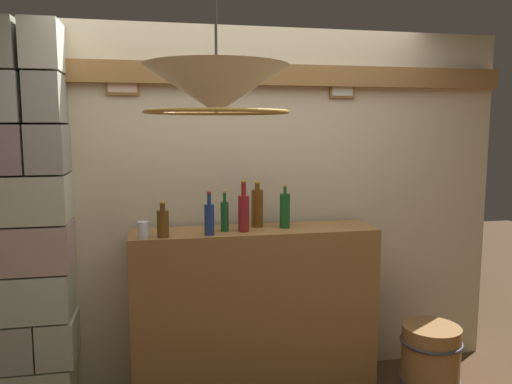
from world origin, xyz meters
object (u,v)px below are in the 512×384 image
Objects in this scene: liquor_bottle_tequila at (209,218)px; liquor_bottle_whiskey at (225,216)px; liquor_bottle_mezcal at (257,207)px; pendant_lamp at (216,91)px; wooden_barrel at (430,360)px; liquor_bottle_port at (244,212)px; liquor_bottle_amaro at (285,210)px; glass_tumbler_rocks at (143,230)px; liquor_bottle_sherry at (163,223)px.

liquor_bottle_whiskey is at bearing 40.65° from liquor_bottle_tequila.
liquor_bottle_mezcal is at bearing 29.11° from liquor_bottle_tequila.
wooden_barrel is at bearing 23.77° from pendant_lamp.
liquor_bottle_port is 0.29m from liquor_bottle_amaro.
liquor_bottle_port is 1.15m from pendant_lamp.
glass_tumbler_rocks reaches higher than wooden_barrel.
liquor_bottle_port is 1.26× the size of liquor_bottle_whiskey.
liquor_bottle_mezcal is 3.05× the size of glass_tumbler_rocks.
glass_tumbler_rocks is (-0.12, -0.00, -0.04)m from liquor_bottle_sherry.
liquor_bottle_sherry is at bearing 1.13° from glass_tumbler_rocks.
liquor_bottle_sherry is at bearing -170.80° from liquor_bottle_amaro.
liquor_bottle_mezcal is 0.77m from glass_tumbler_rocks.
liquor_bottle_sherry is 0.76× the size of liquor_bottle_amaro.
liquor_bottle_tequila is at bearing -164.34° from liquor_bottle_port.
pendant_lamp is (0.23, -0.81, 0.73)m from liquor_bottle_sherry.
liquor_bottle_port is 0.63m from glass_tumbler_rocks.
glass_tumbler_rocks is at bearing -165.21° from liquor_bottle_mezcal.
pendant_lamp is (-0.16, -0.91, 0.71)m from liquor_bottle_whiskey.
wooden_barrel is (1.10, -0.35, -1.01)m from liquor_bottle_mezcal.
liquor_bottle_port is at bearing 72.60° from pendant_lamp.
pendant_lamp is at bearing -66.84° from glass_tumbler_rocks.
wooden_barrel is (1.72, -0.16, -0.97)m from liquor_bottle_sherry.
liquor_bottle_tequila is 0.24m from liquor_bottle_port.
liquor_bottle_port is 0.17m from liquor_bottle_mezcal.
liquor_bottle_port is 0.69× the size of wooden_barrel.
liquor_bottle_amaro is (0.79, 0.13, 0.03)m from liquor_bottle_sherry.
liquor_bottle_amaro reaches higher than liquor_bottle_tequila.
liquor_bottle_amaro is 1.39m from wooden_barrel.
liquor_bottle_mezcal is at bearing 159.67° from liquor_bottle_amaro.
glass_tumbler_rocks is (-0.40, -0.01, -0.05)m from liquor_bottle_tequila.
liquor_bottle_port reaches higher than wooden_barrel.
wooden_barrel is (0.93, -0.28, -1.00)m from liquor_bottle_amaro.
liquor_bottle_tequila reaches higher than glass_tumbler_rocks.
liquor_bottle_whiskey is 2.61× the size of glass_tumbler_rocks.
liquor_bottle_amaro reaches higher than liquor_bottle_sherry.
liquor_bottle_sherry is 0.40m from liquor_bottle_whiskey.
liquor_bottle_amaro reaches higher than liquor_bottle_whiskey.
liquor_bottle_sherry is at bearing -166.16° from liquor_bottle_whiskey.
liquor_bottle_tequila is 0.53m from liquor_bottle_amaro.
liquor_bottle_tequila is 0.94× the size of liquor_bottle_amaro.
liquor_bottle_whiskey is at bearing 80.14° from pendant_lamp.
wooden_barrel is (1.44, -0.16, -0.98)m from liquor_bottle_tequila.
liquor_bottle_amaro is at bearing -20.33° from liquor_bottle_mezcal.
wooden_barrel is at bearing -6.27° from liquor_bottle_tequila.
liquor_bottle_whiskey is at bearing -157.39° from liquor_bottle_mezcal.
glass_tumbler_rocks is (-0.50, -0.10, -0.05)m from liquor_bottle_whiskey.
liquor_bottle_amaro is at bearing 12.24° from liquor_bottle_port.
glass_tumbler_rocks is 0.16× the size of pendant_lamp.
glass_tumbler_rocks is at bearing -178.87° from liquor_bottle_sherry.
liquor_bottle_mezcal is 0.18m from liquor_bottle_amaro.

